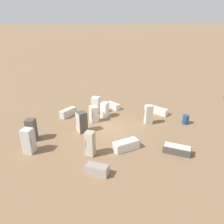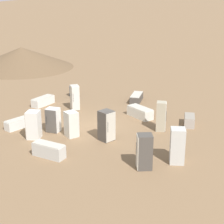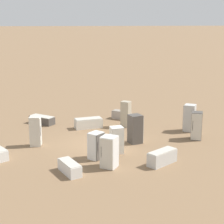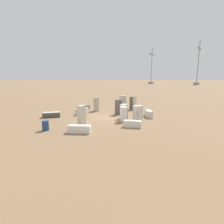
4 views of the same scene
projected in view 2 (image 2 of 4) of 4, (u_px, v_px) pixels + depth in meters
ground_plane at (95, 127)px, 24.07m from camera, size 1000.00×1000.00×0.00m
dirt_mound at (22, 57)px, 40.93m from camera, size 11.27×11.27×2.23m
discarded_fridge_0 at (140, 112)px, 25.75m from camera, size 2.04×1.09×0.71m
discarded_fridge_1 at (177, 146)px, 18.99m from camera, size 1.03×1.01×1.88m
discarded_fridge_2 at (144, 152)px, 18.39m from camera, size 0.91×0.95×1.80m
discarded_fridge_3 at (49, 150)px, 19.82m from camera, size 1.85×1.53×0.76m
discarded_fridge_4 at (43, 101)px, 28.38m from camera, size 1.54×1.98×0.62m
discarded_fridge_5 at (18, 124)px, 23.81m from camera, size 1.17×1.77×0.61m
discarded_fridge_6 at (72, 124)px, 22.36m from camera, size 0.77×0.77×1.56m
discarded_fridge_7 at (161, 116)px, 23.23m from camera, size 0.84×0.84×1.87m
discarded_fridge_8 at (33, 125)px, 22.08m from camera, size 1.05×1.06×1.69m
discarded_fridge_9 at (107, 126)px, 21.77m from camera, size 0.95×0.92×1.81m
discarded_fridge_10 at (53, 120)px, 23.13m from camera, size 1.00×1.00×1.51m
discarded_fridge_11 at (137, 98)px, 29.26m from camera, size 1.93×1.82×0.59m
discarded_fridge_12 at (75, 98)px, 27.13m from camera, size 0.74×0.66×1.83m
discarded_fridge_13 at (189, 120)px, 24.28m from camera, size 1.52×1.38×0.65m
rusty_barrel at (73, 91)px, 30.55m from camera, size 0.57×0.57×0.85m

